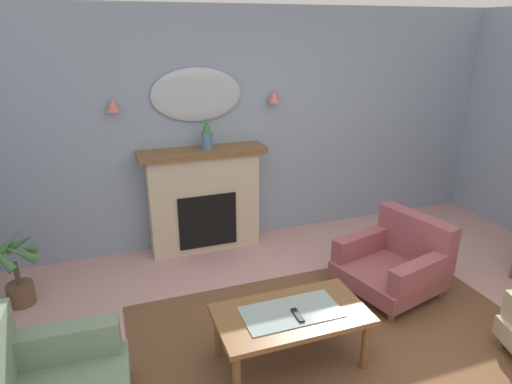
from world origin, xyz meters
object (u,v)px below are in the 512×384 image
(mantel_vase_left, at_px, (207,135))
(coffee_table, at_px, (291,319))
(wall_mirror, at_px, (197,95))
(wall_sconce_left, at_px, (113,105))
(fireplace, at_px, (204,201))
(wall_sconce_right, at_px, (274,96))
(tv_remote, at_px, (298,316))
(armchair_beside_couch, at_px, (396,260))
(potted_plant_small_fern, at_px, (16,269))

(mantel_vase_left, xyz_separation_m, coffee_table, (0.11, -2.01, -0.93))
(wall_mirror, bearing_deg, wall_sconce_left, -176.63)
(wall_sconce_left, relative_size, coffee_table, 0.13)
(fireplace, height_order, wall_sconce_right, wall_sconce_right)
(mantel_vase_left, bearing_deg, tv_remote, -86.58)
(wall_mirror, relative_size, coffee_table, 0.87)
(fireplace, bearing_deg, armchair_beside_couch, -43.96)
(wall_mirror, height_order, wall_sconce_left, wall_mirror)
(wall_sconce_left, relative_size, tv_remote, 0.88)
(fireplace, bearing_deg, coffee_table, -85.65)
(coffee_table, relative_size, tv_remote, 6.88)
(wall_mirror, bearing_deg, tv_remote, -85.56)
(fireplace, bearing_deg, potted_plant_small_fern, -164.10)
(fireplace, distance_m, mantel_vase_left, 0.74)
(potted_plant_small_fern, bearing_deg, tv_remote, -38.04)
(wall_mirror, xyz_separation_m, armchair_beside_couch, (1.50, -1.59, -1.40))
(mantel_vase_left, height_order, wall_sconce_left, wall_sconce_left)
(mantel_vase_left, height_order, wall_mirror, wall_mirror)
(wall_mirror, xyz_separation_m, potted_plant_small_fern, (-1.84, -0.67, -1.35))
(wall_mirror, xyz_separation_m, coffee_table, (0.16, -2.18, -1.33))
(wall_sconce_left, bearing_deg, armchair_beside_couch, -33.22)
(coffee_table, distance_m, tv_remote, 0.10)
(fireplace, distance_m, armchair_beside_couch, 2.10)
(wall_sconce_right, bearing_deg, coffee_table, -108.08)
(fireplace, distance_m, coffee_table, 2.05)
(mantel_vase_left, relative_size, wall_mirror, 0.34)
(armchair_beside_couch, xyz_separation_m, potted_plant_small_fern, (-3.35, 0.92, 0.06))
(wall_mirror, bearing_deg, potted_plant_small_fern, -160.11)
(tv_remote, bearing_deg, armchair_beside_couch, 26.25)
(coffee_table, bearing_deg, fireplace, 94.35)
(mantel_vase_left, relative_size, potted_plant_small_fern, 0.46)
(wall_sconce_right, bearing_deg, wall_sconce_left, 180.00)
(wall_sconce_right, distance_m, tv_remote, 2.60)
(armchair_beside_couch, bearing_deg, wall_sconce_right, 112.96)
(tv_remote, bearing_deg, mantel_vase_left, 93.42)
(wall_mirror, relative_size, wall_sconce_left, 6.86)
(wall_sconce_left, bearing_deg, wall_sconce_right, 0.00)
(mantel_vase_left, height_order, armchair_beside_couch, mantel_vase_left)
(coffee_table, bearing_deg, potted_plant_small_fern, 142.89)
(fireplace, xyz_separation_m, wall_sconce_left, (-0.85, 0.09, 1.09))
(mantel_vase_left, distance_m, armchair_beside_couch, 2.27)
(armchair_beside_couch, distance_m, potted_plant_small_fern, 3.47)
(coffee_table, bearing_deg, tv_remote, -73.93)
(tv_remote, xyz_separation_m, armchair_beside_couch, (1.33, 0.66, -0.15))
(wall_sconce_left, xyz_separation_m, wall_sconce_right, (1.70, 0.00, 0.00))
(wall_sconce_left, distance_m, armchair_beside_couch, 3.12)
(wall_mirror, distance_m, wall_sconce_right, 0.85)
(wall_sconce_left, height_order, coffee_table, wall_sconce_left)
(wall_mirror, relative_size, potted_plant_small_fern, 1.35)
(coffee_table, bearing_deg, wall_sconce_right, 71.92)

